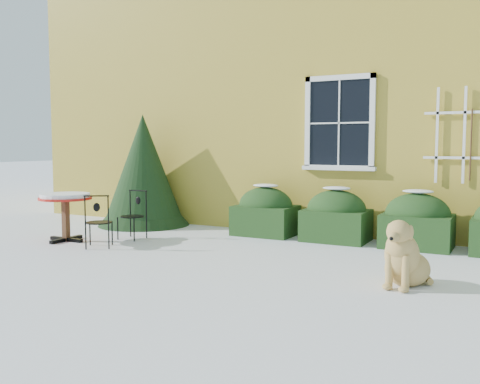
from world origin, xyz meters
The scene contains 8 objects.
ground centered at (0.00, 0.00, 0.00)m, with size 80.00×80.00×0.00m, color white.
house centered at (0.00, 7.00, 3.22)m, with size 12.40×8.40×6.40m.
hedge_row centered at (1.65, 2.55, 0.40)m, with size 4.95×0.80×0.91m.
evergreen_shrub centered at (-2.96, 2.50, 0.89)m, with size 1.82×1.82×2.20m.
bistro_table centered at (-2.98, 0.43, 0.67)m, with size 0.86×0.86×0.80m.
patio_chair_near centered at (-2.10, 0.26, 0.42)m, with size 0.51×0.51×0.83m.
patio_chair_far centered at (-2.14, 1.15, 0.41)m, with size 0.39×0.39×0.83m.
dog centered at (2.56, 0.08, 0.32)m, with size 0.59×0.86×0.80m.
Camera 1 is at (3.68, -6.01, 1.59)m, focal length 40.00 mm.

